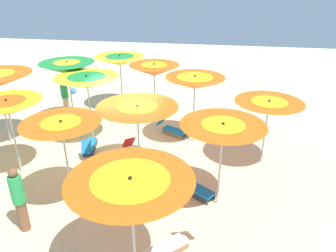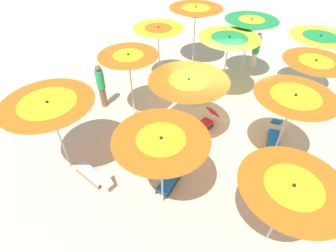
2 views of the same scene
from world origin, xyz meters
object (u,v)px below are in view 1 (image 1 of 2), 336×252
object	(u,v)px
beach_umbrella_6	(87,82)
beachgoer_1	(19,198)
beach_umbrella_4	(223,133)
beach_umbrella_2	(154,70)
beach_umbrella_10	(7,107)
lounger_2	(170,244)
beach_umbrella_9	(62,128)
beach_umbrella_8	(131,189)
lounger_5	(196,188)
beach_umbrella_0	(268,107)
beachgoer_0	(65,96)
beach_ball	(73,91)
lounger_0	(115,107)
lounger_4	(172,129)
beach_umbrella_1	(195,83)
beach_umbrella_3	(120,61)
beach_umbrella_5	(138,113)
lounger_1	(135,156)
beach_umbrella_7	(67,68)
lounger_3	(90,146)

from	to	relation	value
beach_umbrella_6	beachgoer_1	world-z (taller)	beach_umbrella_6
beach_umbrella_4	beach_umbrella_2	bearing A→B (deg)	118.28
beach_umbrella_10	lounger_2	size ratio (longest dim) A/B	2.03
beach_umbrella_9	beach_umbrella_10	xyz separation A→B (m)	(-2.18, 1.16, -0.07)
beach_umbrella_8	beach_umbrella_2	bearing A→B (deg)	98.34
beach_umbrella_4	lounger_5	size ratio (longest dim) A/B	2.01
lounger_2	beach_umbrella_0	bearing A→B (deg)	-162.41
beach_umbrella_4	beachgoer_0	xyz separation A→B (m)	(-6.46, 4.89, -1.18)
lounger_5	beach_ball	size ratio (longest dim) A/B	3.98
lounger_0	beach_ball	world-z (taller)	lounger_0
lounger_4	beachgoer_0	size ratio (longest dim) A/B	0.72
beach_umbrella_1	beach_umbrella_2	xyz separation A→B (m)	(-1.69, 1.54, -0.07)
beach_umbrella_6	beach_umbrella_10	size ratio (longest dim) A/B	1.04
beach_umbrella_0	beach_umbrella_3	xyz separation A→B (m)	(-5.72, 3.86, 0.22)
lounger_5	beach_umbrella_0	bearing A→B (deg)	81.42
beach_umbrella_10	beachgoer_1	xyz separation A→B (m)	(1.48, -2.26, -1.23)
lounger_2	beachgoer_1	xyz separation A→B (m)	(-3.49, 0.14, 0.69)
beach_umbrella_9	lounger_0	world-z (taller)	beach_umbrella_9
beach_umbrella_8	lounger_4	size ratio (longest dim) A/B	1.94
beach_umbrella_6	beach_umbrella_10	bearing A→B (deg)	-121.71
beach_umbrella_4	beach_umbrella_5	world-z (taller)	beach_umbrella_4
lounger_1	lounger_2	world-z (taller)	lounger_1
beach_umbrella_0	beach_umbrella_1	size ratio (longest dim) A/B	0.88
beach_umbrella_3	beachgoer_0	size ratio (longest dim) A/B	1.40
beach_umbrella_7	lounger_2	size ratio (longest dim) A/B	2.20
lounger_0	beachgoer_0	size ratio (longest dim) A/B	0.69
beach_umbrella_3	beach_umbrella_5	world-z (taller)	beach_umbrella_3
beach_umbrella_6	beach_umbrella_7	world-z (taller)	beach_umbrella_7
beach_umbrella_10	beach_umbrella_0	bearing A→B (deg)	13.24
beach_umbrella_7	lounger_2	xyz separation A→B (m)	(4.81, -5.94, -2.10)
beach_umbrella_9	lounger_2	xyz separation A→B (m)	(2.79, -1.24, -1.99)
beach_umbrella_0	lounger_5	xyz separation A→B (m)	(-1.91, -1.99, -1.72)
lounger_4	beach_umbrella_9	bearing A→B (deg)	-86.82
lounger_4	beachgoer_0	bearing A→B (deg)	-165.50
beach_umbrella_1	beach_umbrella_7	bearing A→B (deg)	171.69
beach_ball	beach_umbrella_0	bearing A→B (deg)	-31.25
lounger_5	beach_umbrella_10	bearing A→B (deg)	-147.66
beach_umbrella_5	lounger_0	size ratio (longest dim) A/B	1.95
beach_umbrella_7	beachgoer_0	world-z (taller)	beach_umbrella_7
beach_umbrella_2	beach_umbrella_5	bearing A→B (deg)	-85.45
beach_umbrella_2	lounger_0	world-z (taller)	beach_umbrella_2
beach_umbrella_0	beachgoer_0	bearing A→B (deg)	161.43
beachgoer_1	lounger_1	bearing A→B (deg)	114.61
beachgoer_0	beach_umbrella_8	bearing A→B (deg)	90.09
beach_umbrella_1	beach_umbrella_4	distance (m)	3.53
beach_umbrella_9	lounger_3	size ratio (longest dim) A/B	1.86
beach_umbrella_5	lounger_0	world-z (taller)	beach_umbrella_5
beach_umbrella_6	beach_umbrella_1	bearing A→B (deg)	8.58
lounger_4	beachgoer_1	distance (m)	6.17
beach_umbrella_3	beach_umbrella_10	world-z (taller)	beach_umbrella_3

